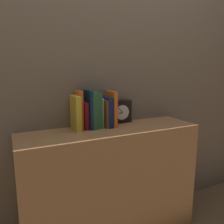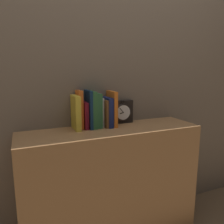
{
  "view_description": "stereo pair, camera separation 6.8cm",
  "coord_description": "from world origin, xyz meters",
  "px_view_note": "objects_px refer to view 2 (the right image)",
  "views": [
    {
      "loc": [
        -0.62,
        -1.29,
        1.21
      ],
      "look_at": [
        0.0,
        0.0,
        0.94
      ],
      "focal_mm": 35.0,
      "sensor_mm": 36.0,
      "label": 1
    },
    {
      "loc": [
        -0.56,
        -1.31,
        1.21
      ],
      "look_at": [
        0.0,
        0.0,
        0.94
      ],
      "focal_mm": 35.0,
      "sensor_mm": 36.0,
      "label": 2
    }
  ],
  "objects_px": {
    "book_slot1_orange": "(80,109)",
    "book_slot7_brown": "(104,113)",
    "clock": "(122,112)",
    "book_slot9_orange": "(112,109)",
    "book_slot4_green": "(92,110)",
    "book_slot8_navy": "(108,112)",
    "book_slot5_green": "(97,110)",
    "book_slot2_maroon": "(85,115)",
    "book_slot6_white": "(100,112)",
    "book_slot0_yellow": "(76,113)",
    "book_slot3_navy": "(89,109)"
  },
  "relations": [
    {
      "from": "book_slot6_white",
      "to": "book_slot1_orange",
      "type": "bearing_deg",
      "value": 179.23
    },
    {
      "from": "book_slot2_maroon",
      "to": "book_slot8_navy",
      "type": "distance_m",
      "value": 0.17
    },
    {
      "from": "book_slot5_green",
      "to": "book_slot8_navy",
      "type": "relative_size",
      "value": 1.15
    },
    {
      "from": "book_slot8_navy",
      "to": "book_slot4_green",
      "type": "bearing_deg",
      "value": 176.54
    },
    {
      "from": "book_slot2_maroon",
      "to": "book_slot6_white",
      "type": "xyz_separation_m",
      "value": [
        0.12,
        0.01,
        0.01
      ]
    },
    {
      "from": "book_slot1_orange",
      "to": "book_slot7_brown",
      "type": "relative_size",
      "value": 1.35
    },
    {
      "from": "book_slot1_orange",
      "to": "book_slot2_maroon",
      "type": "relative_size",
      "value": 1.42
    },
    {
      "from": "book_slot1_orange",
      "to": "book_slot5_green",
      "type": "xyz_separation_m",
      "value": [
        0.12,
        -0.01,
        -0.01
      ]
    },
    {
      "from": "clock",
      "to": "book_slot7_brown",
      "type": "height_order",
      "value": "book_slot7_brown"
    },
    {
      "from": "book_slot8_navy",
      "to": "book_slot9_orange",
      "type": "height_order",
      "value": "book_slot9_orange"
    },
    {
      "from": "book_slot0_yellow",
      "to": "book_slot2_maroon",
      "type": "relative_size",
      "value": 1.25
    },
    {
      "from": "book_slot1_orange",
      "to": "book_slot0_yellow",
      "type": "bearing_deg",
      "value": -147.2
    },
    {
      "from": "book_slot3_navy",
      "to": "book_slot7_brown",
      "type": "bearing_deg",
      "value": -1.35
    },
    {
      "from": "book_slot4_green",
      "to": "book_slot9_orange",
      "type": "height_order",
      "value": "book_slot4_green"
    },
    {
      "from": "book_slot2_maroon",
      "to": "book_slot1_orange",
      "type": "bearing_deg",
      "value": 163.38
    },
    {
      "from": "clock",
      "to": "book_slot8_navy",
      "type": "height_order",
      "value": "book_slot8_navy"
    },
    {
      "from": "clock",
      "to": "book_slot8_navy",
      "type": "distance_m",
      "value": 0.14
    },
    {
      "from": "book_slot4_green",
      "to": "book_slot5_green",
      "type": "distance_m",
      "value": 0.04
    },
    {
      "from": "clock",
      "to": "book_slot6_white",
      "type": "bearing_deg",
      "value": -171.45
    },
    {
      "from": "book_slot0_yellow",
      "to": "book_slot1_orange",
      "type": "bearing_deg",
      "value": 32.8
    },
    {
      "from": "book_slot6_white",
      "to": "book_slot4_green",
      "type": "bearing_deg",
      "value": -168.41
    },
    {
      "from": "book_slot1_orange",
      "to": "book_slot5_green",
      "type": "distance_m",
      "value": 0.12
    },
    {
      "from": "book_slot2_maroon",
      "to": "book_slot4_green",
      "type": "bearing_deg",
      "value": -6.65
    },
    {
      "from": "book_slot9_orange",
      "to": "book_slot5_green",
      "type": "bearing_deg",
      "value": 174.26
    },
    {
      "from": "book_slot8_navy",
      "to": "book_slot6_white",
      "type": "bearing_deg",
      "value": 157.21
    },
    {
      "from": "book_slot2_maroon",
      "to": "book_slot9_orange",
      "type": "relative_size",
      "value": 0.74
    },
    {
      "from": "book_slot1_orange",
      "to": "book_slot9_orange",
      "type": "bearing_deg",
      "value": -5.22
    },
    {
      "from": "book_slot4_green",
      "to": "book_slot8_navy",
      "type": "bearing_deg",
      "value": -3.46
    },
    {
      "from": "book_slot6_white",
      "to": "book_slot7_brown",
      "type": "bearing_deg",
      "value": -44.11
    },
    {
      "from": "clock",
      "to": "book_slot1_orange",
      "type": "bearing_deg",
      "value": -175.68
    },
    {
      "from": "book_slot8_navy",
      "to": "book_slot5_green",
      "type": "bearing_deg",
      "value": 170.92
    },
    {
      "from": "book_slot4_green",
      "to": "book_slot7_brown",
      "type": "height_order",
      "value": "book_slot4_green"
    },
    {
      "from": "clock",
      "to": "book_slot9_orange",
      "type": "height_order",
      "value": "book_slot9_orange"
    },
    {
      "from": "book_slot2_maroon",
      "to": "book_slot7_brown",
      "type": "bearing_deg",
      "value": -4.56
    },
    {
      "from": "book_slot6_white",
      "to": "clock",
      "type": "bearing_deg",
      "value": 8.55
    },
    {
      "from": "clock",
      "to": "book_slot7_brown",
      "type": "xyz_separation_m",
      "value": [
        -0.16,
        -0.04,
        0.01
      ]
    },
    {
      "from": "book_slot2_maroon",
      "to": "book_slot3_navy",
      "type": "xyz_separation_m",
      "value": [
        0.03,
        -0.01,
        0.04
      ]
    },
    {
      "from": "book_slot0_yellow",
      "to": "book_slot9_orange",
      "type": "bearing_deg",
      "value": -0.19
    },
    {
      "from": "book_slot0_yellow",
      "to": "book_slot4_green",
      "type": "distance_m",
      "value": 0.12
    },
    {
      "from": "book_slot6_white",
      "to": "book_slot3_navy",
      "type": "bearing_deg",
      "value": -170.35
    },
    {
      "from": "clock",
      "to": "book_slot5_green",
      "type": "bearing_deg",
      "value": -170.38
    },
    {
      "from": "book_slot0_yellow",
      "to": "book_slot6_white",
      "type": "height_order",
      "value": "book_slot0_yellow"
    },
    {
      "from": "book_slot3_navy",
      "to": "book_slot8_navy",
      "type": "xyz_separation_m",
      "value": [
        0.14,
        -0.0,
        -0.03
      ]
    },
    {
      "from": "book_slot4_green",
      "to": "book_slot8_navy",
      "type": "height_order",
      "value": "book_slot4_green"
    },
    {
      "from": "book_slot2_maroon",
      "to": "book_slot9_orange",
      "type": "bearing_deg",
      "value": -3.38
    },
    {
      "from": "book_slot4_green",
      "to": "book_slot3_navy",
      "type": "bearing_deg",
      "value": -175.29
    },
    {
      "from": "book_slot0_yellow",
      "to": "book_slot4_green",
      "type": "relative_size",
      "value": 0.91
    },
    {
      "from": "book_slot1_orange",
      "to": "book_slot2_maroon",
      "type": "xyz_separation_m",
      "value": [
        0.03,
        -0.01,
        -0.04
      ]
    },
    {
      "from": "book_slot7_brown",
      "to": "book_slot5_green",
      "type": "bearing_deg",
      "value": 167.83
    },
    {
      "from": "clock",
      "to": "book_slot6_white",
      "type": "xyz_separation_m",
      "value": [
        -0.18,
        -0.03,
        0.02
      ]
    }
  ]
}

